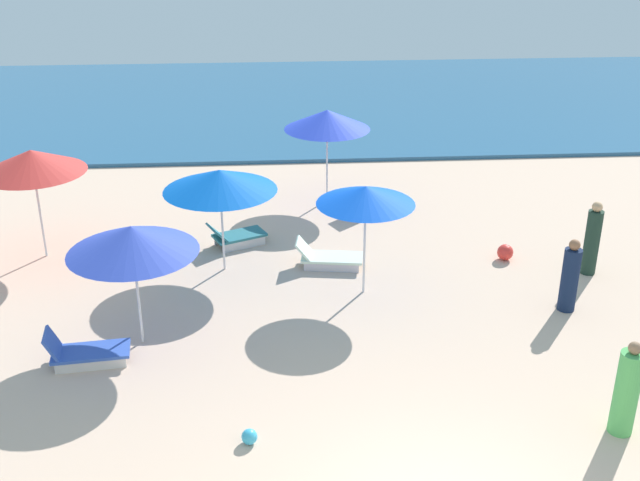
% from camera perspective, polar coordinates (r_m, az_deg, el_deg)
% --- Properties ---
extents(ocean, '(60.00, 14.65, 0.12)m').
position_cam_1_polar(ocean, '(31.65, 0.24, 10.02)').
color(ocean, '#295C84').
rests_on(ocean, ground_plane).
extents(umbrella_0, '(2.27, 2.27, 2.54)m').
position_cam_1_polar(umbrella_0, '(20.89, 0.52, 8.72)').
color(umbrella_0, silver).
rests_on(umbrella_0, ground_plane).
extents(lounge_chair_0_0, '(1.52, 1.15, 0.70)m').
position_cam_1_polar(lounge_chair_0_0, '(20.79, 3.73, 2.75)').
color(lounge_chair_0_0, silver).
rests_on(lounge_chair_0_0, ground_plane).
extents(umbrella_1, '(2.47, 2.47, 2.36)m').
position_cam_1_polar(umbrella_1, '(17.08, -7.24, 4.34)').
color(umbrella_1, silver).
rests_on(umbrella_1, ground_plane).
extents(lounge_chair_1_0, '(1.48, 1.11, 0.61)m').
position_cam_1_polar(lounge_chair_1_0, '(18.94, -6.11, 0.32)').
color(lounge_chair_1_0, silver).
rests_on(lounge_chair_1_0, ground_plane).
extents(umbrella_3, '(2.38, 2.38, 2.39)m').
position_cam_1_polar(umbrella_3, '(14.48, -13.41, 0.09)').
color(umbrella_3, silver).
rests_on(umbrella_3, ground_plane).
extents(lounge_chair_3_0, '(1.51, 0.78, 0.70)m').
position_cam_1_polar(lounge_chair_3_0, '(14.96, -16.63, -7.69)').
color(lounge_chair_3_0, silver).
rests_on(lounge_chair_3_0, ground_plane).
extents(umbrella_4, '(2.02, 2.02, 2.39)m').
position_cam_1_polar(umbrella_4, '(15.93, 3.32, 3.29)').
color(umbrella_4, silver).
rests_on(umbrella_4, ground_plane).
extents(lounge_chair_4_0, '(1.57, 0.82, 0.63)m').
position_cam_1_polar(lounge_chair_4_0, '(17.81, 0.52, -1.20)').
color(lounge_chair_4_0, silver).
rests_on(lounge_chair_4_0, ground_plane).
extents(umbrella_5, '(2.35, 2.35, 2.58)m').
position_cam_1_polar(umbrella_5, '(18.66, -20.08, 5.40)').
color(umbrella_5, silver).
rests_on(umbrella_5, ground_plane).
extents(beachgoer_0, '(0.46, 0.46, 1.70)m').
position_cam_1_polar(beachgoer_0, '(18.28, 19.05, 0.03)').
color(beachgoer_0, '#1E3529').
rests_on(beachgoer_0, ground_plane).
extents(beachgoer_1, '(0.49, 0.49, 1.56)m').
position_cam_1_polar(beachgoer_1, '(16.59, 17.59, -2.58)').
color(beachgoer_1, '#142242').
rests_on(beachgoer_1, ground_plane).
extents(beachgoer_3, '(0.42, 0.42, 1.64)m').
position_cam_1_polar(beachgoer_3, '(13.31, 21.26, -10.11)').
color(beachgoer_3, '#4EB058').
rests_on(beachgoer_3, ground_plane).
extents(beach_ball_0, '(0.25, 0.25, 0.25)m').
position_cam_1_polar(beach_ball_0, '(12.62, -5.12, -13.93)').
color(beach_ball_0, '#34A6D2').
rests_on(beach_ball_0, ground_plane).
extents(beach_ball_2, '(0.37, 0.37, 0.37)m').
position_cam_1_polar(beach_ball_2, '(18.64, 13.22, -0.83)').
color(beach_ball_2, red).
rests_on(beach_ball_2, ground_plane).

